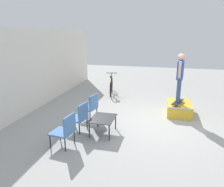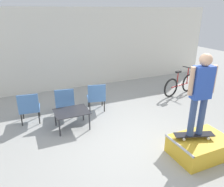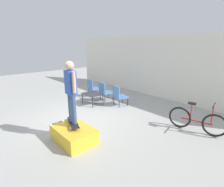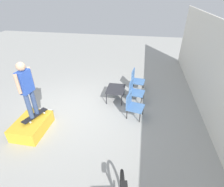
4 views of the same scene
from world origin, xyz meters
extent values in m
plane|color=#A8A8A3|center=(0.00, 0.00, 0.00)|extent=(24.00, 24.00, 0.00)
cube|color=white|center=(0.00, 4.44, 1.50)|extent=(12.00, 0.06, 3.00)
cube|color=gold|center=(1.15, -0.89, 0.20)|extent=(1.19, 0.84, 0.40)
cylinder|color=#B7B7BC|center=(0.55, -0.89, 0.40)|extent=(0.05, 0.84, 0.05)
cube|color=black|center=(1.01, -0.81, 0.49)|extent=(0.84, 0.46, 0.02)
cylinder|color=white|center=(1.29, -0.78, 0.45)|extent=(0.06, 0.05, 0.05)
cylinder|color=white|center=(1.21, -1.00, 0.45)|extent=(0.06, 0.05, 0.05)
cylinder|color=white|center=(0.81, -0.62, 0.45)|extent=(0.06, 0.05, 0.05)
cylinder|color=white|center=(0.73, -0.83, 0.45)|extent=(0.06, 0.05, 0.05)
cylinder|color=#384C7A|center=(0.90, -0.79, 0.90)|extent=(0.13, 0.13, 0.81)
cylinder|color=#384C7A|center=(1.12, -0.82, 0.90)|extent=(0.13, 0.13, 0.81)
cube|color=#2D51B7|center=(1.01, -0.81, 1.62)|extent=(0.40, 0.25, 0.64)
cylinder|color=#D8A884|center=(0.77, -0.78, 1.67)|extent=(0.09, 0.09, 0.54)
cylinder|color=#D8A884|center=(1.25, -0.84, 1.67)|extent=(0.09, 0.09, 0.54)
sphere|color=#D8A884|center=(1.01, -0.81, 2.06)|extent=(0.24, 0.24, 0.24)
cube|color=#2D2D33|center=(-1.04, 1.34, 0.47)|extent=(0.86, 0.67, 0.02)
cylinder|color=#2D2D33|center=(-1.42, 1.05, 0.23)|extent=(0.04, 0.04, 0.46)
cylinder|color=#2D2D33|center=(-0.66, 1.05, 0.23)|extent=(0.04, 0.04, 0.46)
cylinder|color=#2D2D33|center=(-1.42, 1.62, 0.23)|extent=(0.04, 0.04, 0.46)
cylinder|color=#2D2D33|center=(-0.66, 1.62, 0.23)|extent=(0.04, 0.04, 0.46)
cylinder|color=black|center=(-1.76, 2.34, 0.18)|extent=(0.03, 0.03, 0.35)
cylinder|color=black|center=(-2.19, 2.40, 0.18)|extent=(0.03, 0.03, 0.35)
cylinder|color=black|center=(-1.81, 1.91, 0.18)|extent=(0.03, 0.03, 0.35)
cylinder|color=black|center=(-2.25, 1.96, 0.18)|extent=(0.03, 0.03, 0.35)
cube|color=#4C7AB7|center=(-2.00, 2.15, 0.38)|extent=(0.58, 0.58, 0.05)
cube|color=#4C7AB7|center=(-2.03, 1.91, 0.64)|extent=(0.52, 0.10, 0.47)
cylinder|color=black|center=(-0.79, 2.33, 0.18)|extent=(0.03, 0.03, 0.35)
cylinder|color=black|center=(-1.22, 2.41, 0.18)|extent=(0.03, 0.03, 0.35)
cylinder|color=black|center=(-0.86, 1.90, 0.18)|extent=(0.03, 0.03, 0.35)
cylinder|color=black|center=(-1.30, 1.97, 0.18)|extent=(0.03, 0.03, 0.35)
cube|color=#4C7AB7|center=(-1.04, 2.15, 0.38)|extent=(0.60, 0.60, 0.05)
cube|color=#4C7AB7|center=(-1.08, 1.92, 0.64)|extent=(0.52, 0.13, 0.47)
cylinder|color=black|center=(0.18, 2.32, 0.18)|extent=(0.03, 0.03, 0.35)
cylinder|color=black|center=(-0.25, 2.41, 0.18)|extent=(0.03, 0.03, 0.35)
cylinder|color=black|center=(0.08, 1.89, 0.18)|extent=(0.03, 0.03, 0.35)
cylinder|color=black|center=(-0.35, 1.98, 0.18)|extent=(0.03, 0.03, 0.35)
cube|color=#4C7AB7|center=(-0.08, 2.15, 0.38)|extent=(0.62, 0.62, 0.05)
cube|color=#4C7AB7|center=(-0.14, 1.92, 0.64)|extent=(0.52, 0.15, 0.47)
torus|color=black|center=(3.63, 2.25, 0.34)|extent=(0.68, 0.19, 0.68)
torus|color=black|center=(2.67, 2.06, 0.34)|extent=(0.68, 0.19, 0.68)
cylinder|color=#AD2323|center=(3.15, 2.15, 0.34)|extent=(0.87, 0.22, 0.04)
cylinder|color=#AD2323|center=(2.97, 2.12, 0.59)|extent=(0.04, 0.04, 0.50)
cube|color=black|center=(2.97, 2.12, 0.87)|extent=(0.24, 0.14, 0.06)
cylinder|color=#AD2323|center=(3.53, 2.23, 0.64)|extent=(0.04, 0.04, 0.59)
cylinder|color=black|center=(3.53, 2.23, 0.94)|extent=(0.13, 0.52, 0.03)
camera|label=1|loc=(-6.66, -0.34, 2.86)|focal=35.00mm
camera|label=2|loc=(-2.13, -3.70, 2.91)|focal=35.00mm
camera|label=3|loc=(5.04, -2.98, 2.59)|focal=28.00mm
camera|label=4|loc=(4.69, 2.20, 3.76)|focal=28.00mm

